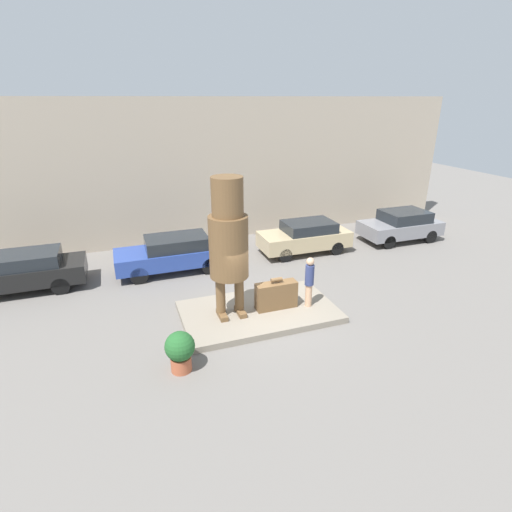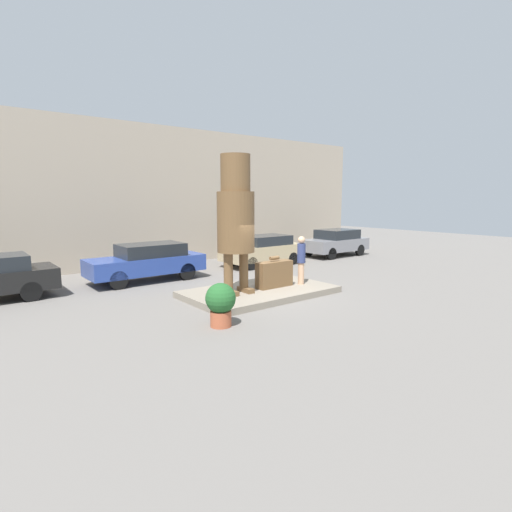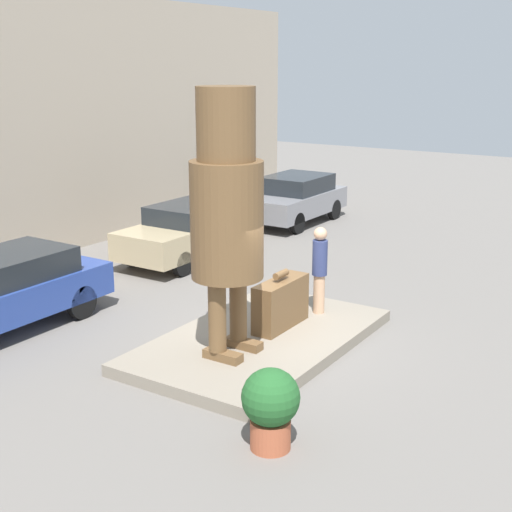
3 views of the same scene
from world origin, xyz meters
name	(u,v)px [view 1 (image 1 of 3)]	position (x,y,z in m)	size (l,w,h in m)	color
ground_plane	(259,315)	(0.00, 0.00, 0.00)	(60.00, 60.00, 0.00)	slate
pedestal	(259,312)	(0.00, 0.00, 0.11)	(5.13, 3.01, 0.21)	gray
building_backdrop	(200,172)	(0.00, 8.42, 3.45)	(28.00, 0.60, 6.89)	tan
statue_figure	(228,238)	(-0.99, 0.02, 2.85)	(1.22, 1.22, 4.51)	brown
giant_suitcase	(276,295)	(0.59, -0.09, 0.68)	(1.40, 0.44, 1.11)	brown
tourist	(309,280)	(1.67, -0.33, 1.18)	(0.30, 0.30, 1.76)	tan
parked_car_black	(18,271)	(-7.84, 4.72, 0.80)	(4.80, 1.76, 1.49)	black
parked_car_blue	(173,253)	(-2.10, 4.65, 0.82)	(4.58, 1.76, 1.52)	#284293
parked_car_tan	(305,236)	(4.07, 4.79, 0.79)	(4.21, 1.77, 1.49)	tan
parked_car_grey	(401,225)	(9.41, 4.68, 0.81)	(4.02, 1.89, 1.53)	gray
planter_pot	(180,350)	(-2.97, -2.07, 0.65)	(0.80, 0.80, 1.16)	#AD5638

